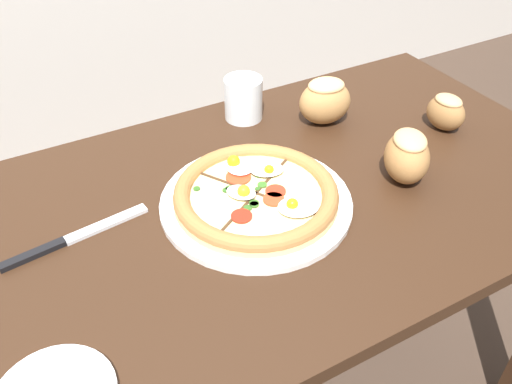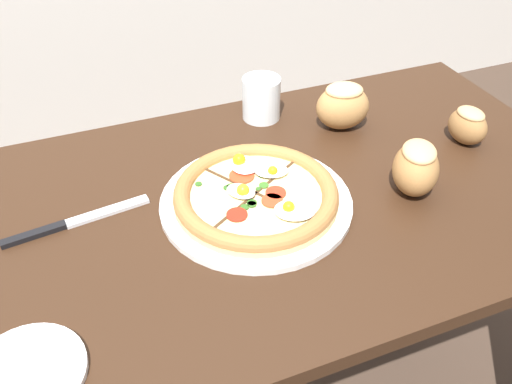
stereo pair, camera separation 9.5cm
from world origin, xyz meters
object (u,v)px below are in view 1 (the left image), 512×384
(bread_piece_far, at_px, (407,155))
(pizza, at_px, (256,196))
(dining_table, at_px, (229,253))
(bread_piece_near, at_px, (446,111))
(knife_main, at_px, (75,237))
(bread_piece_mid, at_px, (325,100))
(water_glass, at_px, (243,101))

(bread_piece_far, bearing_deg, pizza, 167.18)
(dining_table, bearing_deg, bread_piece_near, 1.98)
(knife_main, bearing_deg, bread_piece_mid, 3.57)
(dining_table, relative_size, pizza, 4.21)
(bread_piece_far, height_order, water_glass, bread_piece_far)
(pizza, bearing_deg, dining_table, 165.30)
(bread_piece_far, bearing_deg, bread_piece_near, 26.39)
(knife_main, distance_m, water_glass, 0.48)
(dining_table, xyz_separation_m, bread_piece_mid, (0.32, 0.17, 0.16))
(pizza, relative_size, knife_main, 1.35)
(pizza, distance_m, knife_main, 0.32)
(bread_piece_far, relative_size, knife_main, 0.54)
(knife_main, bearing_deg, bread_piece_near, -9.92)
(pizza, distance_m, water_glass, 0.31)
(bread_piece_near, bearing_deg, bread_piece_mid, 145.22)
(pizza, distance_m, bread_piece_far, 0.29)
(dining_table, distance_m, water_glass, 0.35)
(bread_piece_mid, distance_m, water_glass, 0.18)
(bread_piece_mid, xyz_separation_m, bread_piece_far, (0.02, -0.24, -0.00))
(bread_piece_near, height_order, bread_piece_far, bread_piece_far)
(dining_table, relative_size, bread_piece_far, 10.62)
(water_glass, bearing_deg, dining_table, -123.34)
(bread_piece_mid, bearing_deg, dining_table, -152.74)
(pizza, bearing_deg, bread_piece_mid, 33.69)
(bread_piece_far, height_order, knife_main, bread_piece_far)
(dining_table, xyz_separation_m, water_glass, (0.18, 0.27, 0.15))
(bread_piece_near, bearing_deg, knife_main, 177.33)
(bread_piece_mid, distance_m, knife_main, 0.59)
(bread_piece_mid, height_order, water_glass, bread_piece_mid)
(bread_piece_mid, relative_size, water_glass, 1.38)
(bread_piece_far, distance_m, water_glass, 0.38)
(pizza, distance_m, bread_piece_mid, 0.32)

